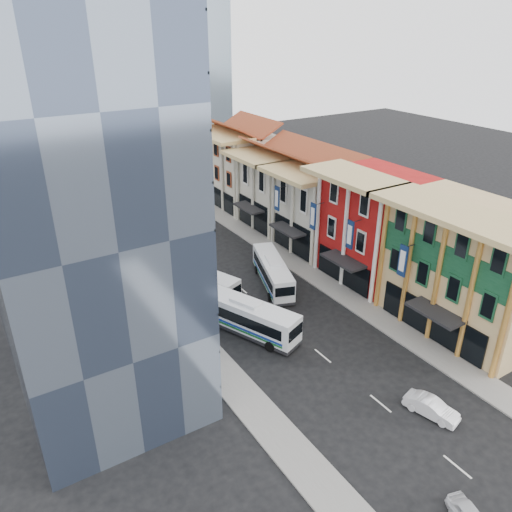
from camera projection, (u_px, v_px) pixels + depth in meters
ground at (390, 411)px, 37.31m from camera, size 200.00×200.00×0.00m
sidewalk_right at (304, 269)px, 58.16m from camera, size 3.00×90.00×0.15m
sidewalk_left at (169, 310)px, 50.05m from camera, size 3.00×90.00×0.15m
shophouse_tan at (468, 269)px, 45.22m from camera, size 8.00×14.00×12.00m
shophouse_red at (374, 227)px, 54.40m from camera, size 8.00×10.00×12.00m
shophouse_cream_near at (319, 209)px, 62.09m from camera, size 8.00×9.00×10.00m
shophouse_cream_mid at (279, 190)px, 68.98m from camera, size 8.00×9.00×10.00m
shophouse_cream_far at (240, 169)px, 76.79m from camera, size 8.00×12.00×11.00m
office_tower at (63, 190)px, 37.24m from camera, size 12.00×26.00×30.00m
office_block_far at (38, 202)px, 58.77m from camera, size 10.00×18.00×14.00m
bus_left_near at (246, 316)px, 46.06m from camera, size 6.42×10.94×3.46m
bus_left_far at (200, 281)px, 52.61m from camera, size 5.60×9.75×3.08m
bus_right at (273, 272)px, 54.27m from camera, size 5.54×10.23×3.21m
sedan_right at (431, 408)px, 36.73m from camera, size 2.42×4.25×1.33m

